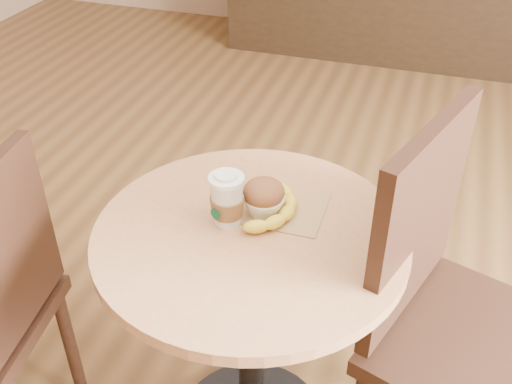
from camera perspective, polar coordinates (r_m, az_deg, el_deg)
cafe_table at (r=1.50m, az=-0.48°, el=-10.00°), size 0.72×0.72×0.75m
chair_right at (r=1.48m, az=18.58°, el=-11.43°), size 0.57×0.57×1.03m
kraft_bag at (r=1.43m, az=1.75°, el=-1.37°), size 0.24×0.18×0.00m
coffee_cup at (r=1.35m, az=-2.78°, el=-0.88°), size 0.08×0.08×0.13m
muffin at (r=1.38m, az=0.74°, el=-0.50°), size 0.10×0.10×0.09m
banana at (r=1.40m, az=1.80°, el=-1.36°), size 0.13×0.23×0.03m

